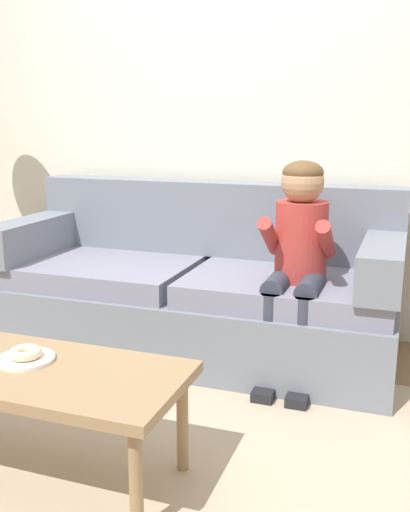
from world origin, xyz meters
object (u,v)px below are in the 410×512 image
donut (25,353)px  coffee_table (34,378)px  toy_controller (54,388)px  couch (196,292)px  person_child (298,250)px

donut → coffee_table: bearing=-31.2°
coffee_table → toy_controller: bearing=119.4°
donut → toy_controller: 0.76m
couch → coffee_table: 1.37m
person_child → donut: 1.38m
couch → toy_controller: 0.95m
person_child → toy_controller: (-1.06, -0.56, -0.65)m
couch → toy_controller: bearing=-120.3°
coffee_table → donut: (-0.06, 0.03, 0.08)m
coffee_table → toy_controller: size_ratio=4.91×
coffee_table → person_child: bearing=57.9°
couch → coffee_table: (-0.12, -1.36, 0.05)m
coffee_table → donut: bearing=148.8°
coffee_table → toy_controller: (-0.33, 0.59, -0.36)m
couch → coffee_table: size_ratio=1.99×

